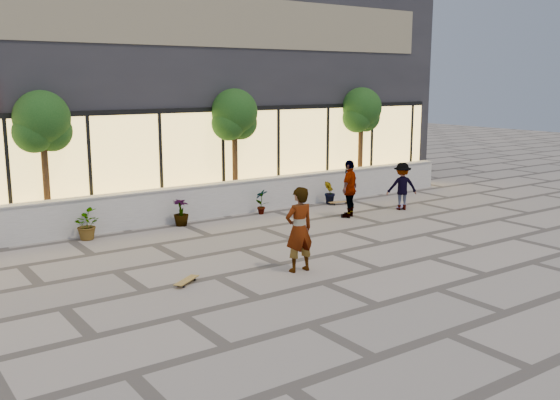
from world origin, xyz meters
TOP-DOWN VIEW (x-y plane):
  - ground at (0.00, 0.00)m, footprint 80.00×80.00m
  - planter_wall at (0.00, 7.00)m, footprint 22.00×0.42m
  - retail_building at (-0.00, 12.49)m, footprint 24.00×9.17m
  - shrub_c at (-2.90, 6.45)m, footprint 0.68×0.77m
  - shrub_d at (-0.10, 6.45)m, footprint 0.64×0.64m
  - shrub_e at (2.70, 6.45)m, footprint 0.46×0.35m
  - shrub_f at (5.50, 6.45)m, footprint 0.55×0.57m
  - tree_midwest at (-3.50, 7.70)m, footprint 1.60×1.50m
  - tree_mideast at (2.50, 7.70)m, footprint 1.60×1.50m
  - tree_east at (8.00, 7.70)m, footprint 1.60×1.50m
  - skater_center at (0.06, 0.95)m, footprint 0.71×0.49m
  - skater_right_near at (4.68, 4.52)m, footprint 1.12×0.89m
  - skater_right_far at (6.85, 4.41)m, footprint 1.15×0.99m
  - skateboard_center at (-2.38, 1.57)m, footprint 0.73×0.58m
  - skateboard_right_near at (5.76, 6.20)m, footprint 0.85×0.41m
  - skateboard_right_far at (7.01, 4.55)m, footprint 0.71×0.52m

SIDE VIEW (x-z plane):
  - ground at x=0.00m, z-range 0.00..0.00m
  - skateboard_right_far at x=7.01m, z-range 0.03..0.11m
  - skateboard_center at x=-2.38m, z-range 0.03..0.12m
  - skateboard_right_near at x=5.76m, z-range 0.03..0.13m
  - shrub_c at x=-2.90m, z-range 0.00..0.81m
  - shrub_d at x=-0.10m, z-range 0.00..0.81m
  - shrub_e at x=2.70m, z-range 0.00..0.81m
  - shrub_f at x=5.50m, z-range 0.00..0.81m
  - planter_wall at x=0.00m, z-range 0.00..1.04m
  - skater_right_far at x=6.85m, z-range 0.00..1.55m
  - skater_right_near at x=4.68m, z-range 0.00..1.78m
  - skater_center at x=0.06m, z-range 0.00..1.90m
  - tree_midwest at x=-3.50m, z-range 1.03..4.94m
  - tree_mideast at x=2.50m, z-range 1.03..4.94m
  - tree_east at x=8.00m, z-range 1.03..4.94m
  - retail_building at x=0.00m, z-range 0.00..8.50m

